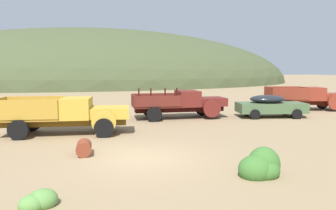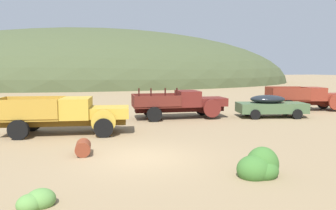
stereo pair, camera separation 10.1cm
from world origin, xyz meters
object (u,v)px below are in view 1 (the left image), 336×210
object	(u,v)px
truck_faded_yellow	(74,115)
truck_oxblood	(185,103)
oil_drum_tipped	(84,148)
truck_rust_red	(310,98)
car_weathered_green	(273,106)

from	to	relation	value
truck_faded_yellow	truck_oxblood	xyz separation A→B (m)	(7.49, 3.11, 0.00)
oil_drum_tipped	truck_rust_red	bearing A→B (deg)	23.08
truck_faded_yellow	oil_drum_tipped	size ratio (longest dim) A/B	7.12
truck_oxblood	car_weathered_green	size ratio (longest dim) A/B	1.27
car_weathered_green	truck_faded_yellow	bearing A→B (deg)	-158.29
car_weathered_green	truck_rust_red	xyz separation A→B (m)	(5.27, 2.14, 0.21)
truck_oxblood	truck_faded_yellow	bearing A→B (deg)	-150.25
truck_faded_yellow	car_weathered_green	distance (m)	13.53
truck_faded_yellow	truck_rust_red	bearing A→B (deg)	22.19
car_weathered_green	oil_drum_tipped	world-z (taller)	car_weathered_green
car_weathered_green	oil_drum_tipped	xyz separation A→B (m)	(-13.24, -5.75, -0.53)
car_weathered_green	oil_drum_tipped	bearing A→B (deg)	-140.99
truck_oxblood	truck_rust_red	bearing A→B (deg)	9.69
car_weathered_green	oil_drum_tipped	distance (m)	14.45
truck_faded_yellow	truck_oxblood	bearing A→B (deg)	33.86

